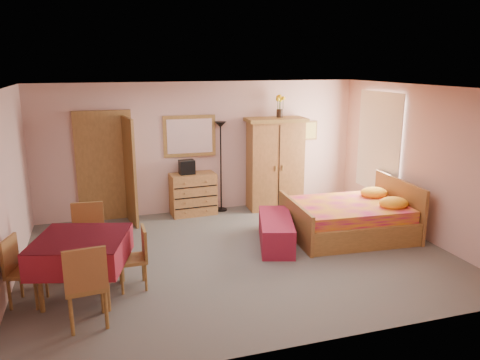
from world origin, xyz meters
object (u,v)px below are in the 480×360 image
object	(u,v)px
stereo	(187,167)
chair_south	(86,284)
bed	(348,209)
sunflower_vase	(280,106)
chair_east	(132,259)
dining_table	(83,267)
bench	(276,231)
chest_of_drawers	(193,194)
wall_mirror	(190,136)
wardrobe	(275,164)
chair_north	(88,239)
floor_lamp	(221,167)
chair_west	(26,271)

from	to	relation	value
stereo	chair_south	size ratio (longest dim) A/B	0.29
stereo	bed	world-z (taller)	stereo
sunflower_vase	chair_east	size ratio (longest dim) A/B	0.54
sunflower_vase	dining_table	bearing A→B (deg)	-143.27
dining_table	bed	bearing A→B (deg)	12.14
bench	chest_of_drawers	bearing A→B (deg)	116.11
wall_mirror	wardrobe	bearing A→B (deg)	-7.51
wall_mirror	chair_north	size ratio (longest dim) A/B	1.04
wardrobe	dining_table	world-z (taller)	wardrobe
wall_mirror	floor_lamp	size ratio (longest dim) A/B	0.57
stereo	dining_table	size ratio (longest dim) A/B	0.27
wardrobe	chair_south	bearing A→B (deg)	-132.87
chair_south	chair_east	distance (m)	0.97
dining_table	wall_mirror	bearing A→B (deg)	56.60
stereo	sunflower_vase	size ratio (longest dim) A/B	0.65
chest_of_drawers	chair_north	size ratio (longest dim) A/B	0.89
chest_of_drawers	chair_east	bearing A→B (deg)	-119.79
dining_table	chair_north	size ratio (longest dim) A/B	1.11
sunflower_vase	chair_west	size ratio (longest dim) A/B	0.52
chair_south	dining_table	bearing A→B (deg)	88.67
wall_mirror	bed	world-z (taller)	wall_mirror
floor_lamp	chair_west	bearing A→B (deg)	-138.00
wall_mirror	chair_north	world-z (taller)	wall_mirror
stereo	sunflower_vase	world-z (taller)	sunflower_vase
bench	chair_west	world-z (taller)	chair_west
sunflower_vase	bench	distance (m)	2.84
floor_lamp	wardrobe	world-z (taller)	wardrobe
bed	dining_table	size ratio (longest dim) A/B	1.86
chest_of_drawers	dining_table	bearing A→B (deg)	-128.49
sunflower_vase	chair_east	world-z (taller)	sunflower_vase
stereo	dining_table	distance (m)	3.55
sunflower_vase	chair_east	bearing A→B (deg)	-138.79
floor_lamp	chair_south	distance (m)	4.54
floor_lamp	wardrobe	bearing A→B (deg)	-8.77
chest_of_drawers	floor_lamp	world-z (taller)	floor_lamp
sunflower_vase	bed	bearing A→B (deg)	-74.50
wall_mirror	chair_east	world-z (taller)	wall_mirror
sunflower_vase	chair_west	distance (m)	5.61
stereo	sunflower_vase	distance (m)	2.23
chest_of_drawers	sunflower_vase	bearing A→B (deg)	-3.90
sunflower_vase	chair_east	distance (m)	4.62
dining_table	chair_west	xyz separation A→B (m)	(-0.66, -0.00, 0.04)
stereo	bed	bearing A→B (deg)	-38.75
chair_east	dining_table	bearing A→B (deg)	93.69
wardrobe	stereo	bearing A→B (deg)	-179.83
bed	bench	size ratio (longest dim) A/B	1.48
wall_mirror	chair_west	size ratio (longest dim) A/B	1.17
chest_of_drawers	bed	bearing A→B (deg)	-43.07
wall_mirror	stereo	world-z (taller)	wall_mirror
chair_north	bench	bearing A→B (deg)	-172.66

